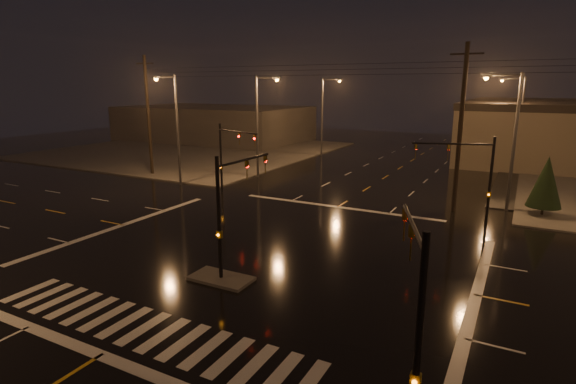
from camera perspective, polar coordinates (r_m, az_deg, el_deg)
name	(u,v)px	position (r m, az deg, el deg)	size (l,w,h in m)	color
ground	(264,253)	(25.24, -3.06, -7.75)	(140.00, 140.00, 0.00)	black
sidewalk_nw	(192,150)	(66.15, -12.09, 5.25)	(36.00, 36.00, 0.12)	#484540
median_island	(221,278)	(22.14, -8.49, -10.80)	(3.00, 1.60, 0.15)	#484540
crosswalk	(144,328)	(18.85, -17.85, -16.15)	(15.00, 2.60, 0.01)	beige
stop_bar_near	(101,355)	(17.74, -22.69, -18.58)	(16.00, 0.50, 0.01)	beige
stop_bar_far	(338,207)	(34.65, 6.32, -1.89)	(16.00, 0.50, 0.01)	beige
commercial_block	(214,123)	(78.28, -9.37, 8.61)	(30.00, 18.00, 5.60)	#3C3935
signal_mast_median	(230,200)	(21.64, -7.37, -1.01)	(0.25, 4.59, 6.00)	black
signal_mast_ne	(474,171)	(30.85, 22.51, 2.47)	(4.84, 1.86, 6.00)	black
signal_mast_nw	(228,151)	(37.61, -7.64, 5.17)	(4.84, 1.86, 6.00)	black
signal_mast_se	(415,309)	(11.87, 15.81, -14.15)	(1.55, 3.87, 6.00)	black
streetlight_1	(260,120)	(44.85, -3.61, 9.16)	(2.77, 0.32, 10.00)	#38383A
streetlight_2	(324,111)	(59.06, 4.64, 10.16)	(2.77, 0.32, 10.00)	#38383A
streetlight_3	(511,132)	(36.30, 26.42, 6.81)	(2.77, 0.32, 10.00)	#38383A
streetlight_4	(518,116)	(56.24, 27.18, 8.59)	(2.77, 0.32, 10.00)	#38383A
streetlight_5	(175,123)	(42.27, -14.18, 8.53)	(0.32, 2.77, 10.00)	#38383A
utility_pole_0	(148,115)	(48.40, -17.32, 9.29)	(2.20, 0.32, 12.00)	black
utility_pole_1	(460,128)	(34.52, 21.04, 7.59)	(2.20, 0.32, 12.00)	black
conifer_0	(546,182)	(36.32, 29.95, 1.13)	(2.31, 2.31, 4.31)	black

